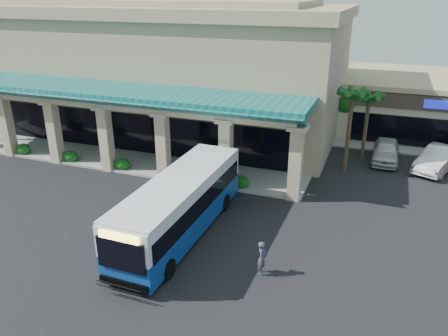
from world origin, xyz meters
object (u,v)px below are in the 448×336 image
at_px(pedestrian, 262,258).
at_px(car_white, 438,159).
at_px(car_silver, 386,151).
at_px(transit_bus, 181,207).

height_order(pedestrian, car_white, car_white).
bearing_deg(pedestrian, car_silver, -18.33).
xyz_separation_m(transit_bus, pedestrian, (5.01, -1.97, -0.76)).
xyz_separation_m(car_silver, car_white, (3.59, -0.59, 0.05)).
distance_m(transit_bus, car_silver, 18.01).
bearing_deg(pedestrian, transit_bus, 66.28).
xyz_separation_m(pedestrian, car_white, (8.49, 16.40, 0.03)).
height_order(car_silver, car_white, car_white).
xyz_separation_m(pedestrian, car_silver, (4.91, 16.99, -0.02)).
bearing_deg(car_silver, transit_bus, -122.62).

